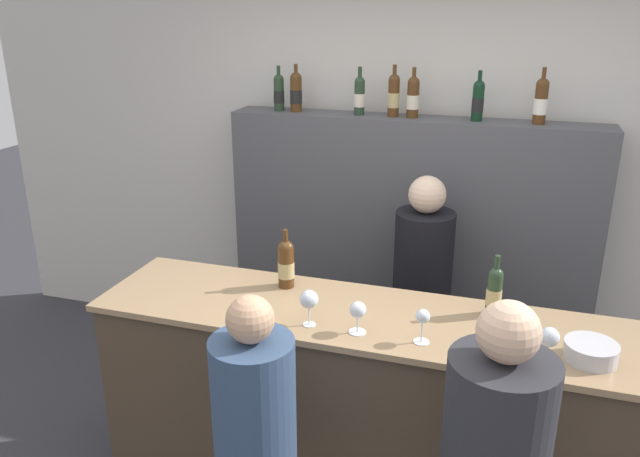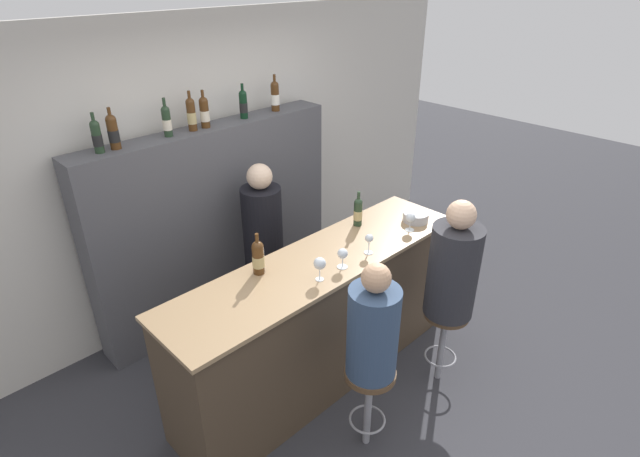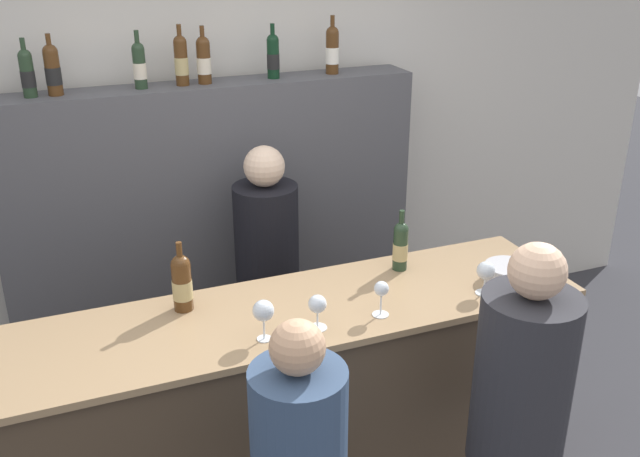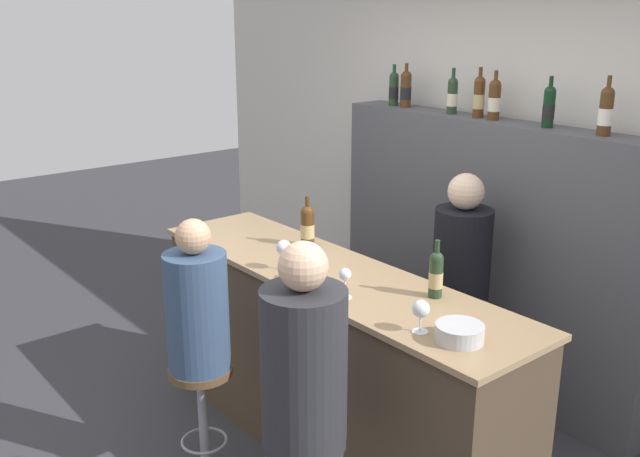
{
  "view_description": "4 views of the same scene",
  "coord_description": "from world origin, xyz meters",
  "px_view_note": "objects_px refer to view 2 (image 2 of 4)",
  "views": [
    {
      "loc": [
        0.6,
        -2.17,
        2.38
      ],
      "look_at": [
        -0.21,
        0.38,
        1.43
      ],
      "focal_mm": 35.0,
      "sensor_mm": 36.0,
      "label": 1
    },
    {
      "loc": [
        -2.09,
        -1.83,
        2.91
      ],
      "look_at": [
        -0.07,
        0.23,
        1.37
      ],
      "focal_mm": 28.0,
      "sensor_mm": 36.0,
      "label": 2
    },
    {
      "loc": [
        -0.84,
        -2.11,
        2.52
      ],
      "look_at": [
        0.12,
        0.29,
        1.41
      ],
      "focal_mm": 40.0,
      "sensor_mm": 36.0,
      "label": 3
    },
    {
      "loc": [
        2.69,
        -1.97,
        2.4
      ],
      "look_at": [
        -0.19,
        0.37,
        1.25
      ],
      "focal_mm": 40.0,
      "sensor_mm": 36.0,
      "label": 4
    }
  ],
  "objects_px": {
    "wine_bottle_backbar_4": "(204,112)",
    "wine_glass_3": "(411,218)",
    "wine_bottle_counter_0": "(258,257)",
    "bar_stool_right": "(445,327)",
    "guest_seated_right": "(454,267)",
    "guest_seated_left": "(373,328)",
    "wine_bottle_backbar_5": "(243,104)",
    "metal_bowl": "(416,217)",
    "wine_glass_2": "(369,239)",
    "wine_bottle_backbar_0": "(97,136)",
    "wine_glass_1": "(343,254)",
    "wine_bottle_counter_1": "(358,212)",
    "wine_bottle_backbar_3": "(191,114)",
    "bar_stool_left": "(369,388)",
    "bartender": "(264,252)",
    "wine_glass_0": "(320,264)",
    "wine_bottle_backbar_1": "(113,132)",
    "wine_bottle_backbar_6": "(275,96)",
    "wine_bottle_backbar_2": "(167,121)"
  },
  "relations": [
    {
      "from": "wine_bottle_counter_0",
      "to": "guest_seated_right",
      "type": "distance_m",
      "value": 1.36
    },
    {
      "from": "metal_bowl",
      "to": "wine_glass_3",
      "type": "bearing_deg",
      "value": -158.68
    },
    {
      "from": "wine_glass_3",
      "to": "guest_seated_right",
      "type": "relative_size",
      "value": 0.17
    },
    {
      "from": "wine_bottle_backbar_3",
      "to": "metal_bowl",
      "type": "relative_size",
      "value": 1.5
    },
    {
      "from": "wine_bottle_backbar_0",
      "to": "wine_bottle_backbar_1",
      "type": "relative_size",
      "value": 0.95
    },
    {
      "from": "wine_bottle_backbar_2",
      "to": "wine_glass_2",
      "type": "distance_m",
      "value": 1.75
    },
    {
      "from": "wine_bottle_backbar_4",
      "to": "wine_glass_3",
      "type": "distance_m",
      "value": 1.82
    },
    {
      "from": "wine_bottle_backbar_0",
      "to": "wine_glass_2",
      "type": "bearing_deg",
      "value": -51.23
    },
    {
      "from": "wine_bottle_backbar_5",
      "to": "guest_seated_right",
      "type": "xyz_separation_m",
      "value": [
        0.27,
        -1.98,
        -0.83
      ]
    },
    {
      "from": "wine_bottle_backbar_3",
      "to": "wine_bottle_backbar_5",
      "type": "distance_m",
      "value": 0.5
    },
    {
      "from": "wine_bottle_counter_1",
      "to": "bartender",
      "type": "distance_m",
      "value": 0.95
    },
    {
      "from": "wine_bottle_backbar_1",
      "to": "wine_glass_1",
      "type": "xyz_separation_m",
      "value": [
        0.79,
        -1.47,
        -0.7
      ]
    },
    {
      "from": "guest_seated_left",
      "to": "bartender",
      "type": "distance_m",
      "value": 1.62
    },
    {
      "from": "wine_glass_0",
      "to": "wine_bottle_counter_1",
      "type": "bearing_deg",
      "value": 24.42
    },
    {
      "from": "wine_bottle_counter_0",
      "to": "guest_seated_right",
      "type": "xyz_separation_m",
      "value": [
        1.05,
        -0.85,
        -0.16
      ]
    },
    {
      "from": "wine_glass_3",
      "to": "wine_glass_0",
      "type": "bearing_deg",
      "value": -180.0
    },
    {
      "from": "wine_glass_3",
      "to": "guest_seated_right",
      "type": "distance_m",
      "value": 0.55
    },
    {
      "from": "wine_bottle_backbar_2",
      "to": "wine_bottle_backbar_6",
      "type": "xyz_separation_m",
      "value": [
        1.05,
        0.0,
        0.01
      ]
    },
    {
      "from": "wine_bottle_backbar_5",
      "to": "metal_bowl",
      "type": "bearing_deg",
      "value": -67.04
    },
    {
      "from": "metal_bowl",
      "to": "wine_bottle_backbar_6",
      "type": "bearing_deg",
      "value": 100.11
    },
    {
      "from": "wine_bottle_counter_1",
      "to": "wine_bottle_backbar_5",
      "type": "bearing_deg",
      "value": 100.53
    },
    {
      "from": "wine_glass_1",
      "to": "wine_glass_3",
      "type": "height_order",
      "value": "wine_glass_3"
    },
    {
      "from": "metal_bowl",
      "to": "guest_seated_right",
      "type": "distance_m",
      "value": 0.66
    },
    {
      "from": "wine_glass_3",
      "to": "wine_glass_1",
      "type": "bearing_deg",
      "value": -180.0
    },
    {
      "from": "bar_stool_left",
      "to": "wine_bottle_counter_0",
      "type": "bearing_deg",
      "value": 102.39
    },
    {
      "from": "wine_bottle_backbar_5",
      "to": "guest_seated_left",
      "type": "xyz_separation_m",
      "value": [
        -0.59,
        -1.98,
        -0.88
      ]
    },
    {
      "from": "wine_bottle_backbar_3",
      "to": "bar_stool_left",
      "type": "xyz_separation_m",
      "value": [
        -0.1,
        -1.98,
        -1.38
      ]
    },
    {
      "from": "wine_bottle_counter_1",
      "to": "wine_bottle_backbar_4",
      "type": "bearing_deg",
      "value": 117.54
    },
    {
      "from": "wine_bottle_backbar_2",
      "to": "wine_bottle_backbar_6",
      "type": "distance_m",
      "value": 1.05
    },
    {
      "from": "wine_bottle_backbar_5",
      "to": "bar_stool_left",
      "type": "bearing_deg",
      "value": -106.71
    },
    {
      "from": "wine_glass_1",
      "to": "bar_stool_right",
      "type": "height_order",
      "value": "wine_glass_1"
    },
    {
      "from": "wine_bottle_counter_1",
      "to": "wine_glass_3",
      "type": "distance_m",
      "value": 0.41
    },
    {
      "from": "wine_bottle_backbar_0",
      "to": "wine_bottle_backbar_2",
      "type": "bearing_deg",
      "value": 0.0
    },
    {
      "from": "wine_bottle_backbar_4",
      "to": "wine_glass_3",
      "type": "bearing_deg",
      "value": -61.1
    },
    {
      "from": "wine_bottle_backbar_1",
      "to": "wine_bottle_backbar_4",
      "type": "relative_size",
      "value": 1.0
    },
    {
      "from": "wine_bottle_backbar_0",
      "to": "metal_bowl",
      "type": "bearing_deg",
      "value": -37.52
    },
    {
      "from": "wine_glass_2",
      "to": "wine_glass_3",
      "type": "distance_m",
      "value": 0.49
    },
    {
      "from": "wine_bottle_backbar_1",
      "to": "wine_bottle_backbar_6",
      "type": "height_order",
      "value": "wine_bottle_backbar_6"
    },
    {
      "from": "wine_bottle_counter_1",
      "to": "wine_glass_2",
      "type": "height_order",
      "value": "wine_bottle_counter_1"
    },
    {
      "from": "wine_bottle_counter_0",
      "to": "bartender",
      "type": "distance_m",
      "value": 1.03
    },
    {
      "from": "wine_bottle_counter_0",
      "to": "bar_stool_right",
      "type": "height_order",
      "value": "wine_bottle_counter_0"
    },
    {
      "from": "wine_bottle_counter_0",
      "to": "wine_bottle_backbar_2",
      "type": "height_order",
      "value": "wine_bottle_backbar_2"
    },
    {
      "from": "guest_seated_right",
      "to": "wine_glass_0",
      "type": "bearing_deg",
      "value": 148.31
    },
    {
      "from": "bar_stool_left",
      "to": "guest_seated_right",
      "type": "xyz_separation_m",
      "value": [
        0.86,
        0.0,
        0.53
      ]
    },
    {
      "from": "wine_bottle_backbar_0",
      "to": "wine_bottle_backbar_5",
      "type": "relative_size",
      "value": 0.97
    },
    {
      "from": "wine_glass_3",
      "to": "wine_bottle_counter_0",
      "type": "bearing_deg",
      "value": 164.22
    },
    {
      "from": "guest_seated_left",
      "to": "wine_bottle_backbar_3",
      "type": "bearing_deg",
      "value": 87.2
    },
    {
      "from": "wine_bottle_backbar_4",
      "to": "guest_seated_left",
      "type": "bearing_deg",
      "value": -96.18
    },
    {
      "from": "wine_bottle_backbar_0",
      "to": "guest_seated_left",
      "type": "xyz_separation_m",
      "value": [
        0.64,
        -1.98,
        -0.88
      ]
    },
    {
      "from": "wine_bottle_backbar_3",
      "to": "wine_glass_0",
      "type": "distance_m",
      "value": 1.62
    }
  ]
}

